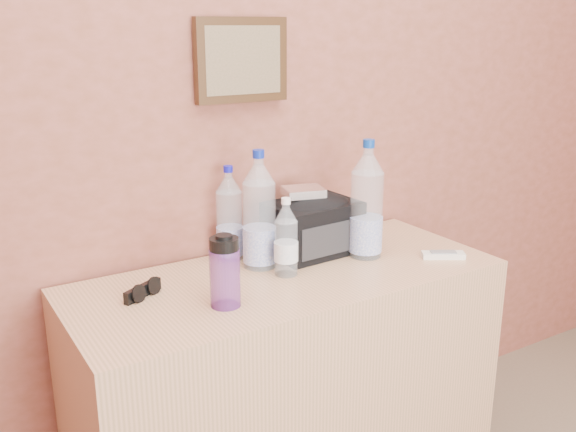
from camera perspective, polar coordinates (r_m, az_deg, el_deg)
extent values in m
plane|color=#9F564C|center=(1.99, -5.36, 12.20)|extent=(4.00, 0.00, 4.00)
cube|color=tan|center=(2.07, -0.05, -15.53)|extent=(1.28, 0.53, 0.80)
cylinder|color=white|center=(1.99, -5.23, -0.23)|extent=(0.08, 0.08, 0.26)
cylinder|color=#1111A6|center=(1.95, -5.35, 4.19)|extent=(0.03, 0.03, 0.02)
cylinder|color=silver|center=(1.90, -2.57, -0.07)|extent=(0.10, 0.10, 0.31)
cylinder|color=#0E2494|center=(1.86, -2.65, 5.55)|extent=(0.03, 0.03, 0.02)
cylinder|color=silver|center=(2.00, 7.00, 0.86)|extent=(0.10, 0.10, 0.32)
cylinder|color=navy|center=(1.96, 7.20, 6.42)|extent=(0.04, 0.04, 0.02)
cylinder|color=white|center=(1.85, -0.18, -2.33)|extent=(0.07, 0.07, 0.20)
cylinder|color=white|center=(1.82, -0.18, 1.35)|extent=(0.03, 0.03, 0.02)
cylinder|color=#6F3290|center=(1.67, -5.62, -5.50)|extent=(0.08, 0.08, 0.15)
cylinder|color=black|center=(1.63, -5.72, -2.33)|extent=(0.08, 0.08, 0.04)
cube|color=white|center=(2.07, 13.63, -3.39)|extent=(0.14, 0.10, 0.02)
cube|color=white|center=(2.01, 1.38, 2.18)|extent=(0.14, 0.13, 0.03)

